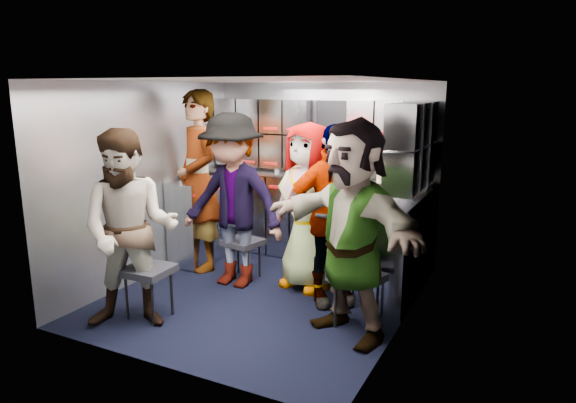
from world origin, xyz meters
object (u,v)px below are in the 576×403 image
at_px(attendant_arc_c, 308,207).
at_px(jump_seat_mid_left, 243,244).
at_px(jump_seat_near_right, 357,280).
at_px(attendant_arc_e, 352,230).
at_px(attendant_arc_d, 332,216).
at_px(attendant_arc_b, 233,201).
at_px(jump_seat_mid_right, 337,260).
at_px(jump_seat_near_left, 148,273).
at_px(attendant_standing, 199,181).
at_px(attendant_arc_a, 130,231).
at_px(jump_seat_center, 315,246).

bearing_deg(attendant_arc_c, jump_seat_mid_left, -158.17).
bearing_deg(jump_seat_near_right, attendant_arc_e, -90.00).
xyz_separation_m(jump_seat_mid_left, attendant_arc_d, (1.08, -0.17, 0.47)).
bearing_deg(attendant_arc_b, jump_seat_mid_right, 11.04).
bearing_deg(attendant_arc_d, attendant_arc_b, 142.89).
xyz_separation_m(jump_seat_near_left, jump_seat_near_right, (1.73, 0.68, -0.00)).
xyz_separation_m(attendant_standing, attendant_arc_e, (2.10, -0.81, -0.10)).
bearing_deg(attendant_arc_e, attendant_arc_a, -131.96).
bearing_deg(attendant_arc_a, attendant_arc_b, 49.70).
relative_size(jump_seat_mid_left, jump_seat_center, 0.98).
bearing_deg(jump_seat_near_left, attendant_arc_e, 16.04).
bearing_deg(jump_seat_near_left, attendant_arc_d, 37.82).
height_order(attendant_standing, attendant_arc_e, attendant_standing).
distance_m(jump_seat_near_left, jump_seat_near_right, 1.85).
bearing_deg(attendant_arc_b, jump_seat_near_left, -102.80).
bearing_deg(attendant_arc_c, attendant_arc_a, -109.74).
height_order(jump_seat_center, jump_seat_mid_right, jump_seat_center).
height_order(jump_seat_mid_left, jump_seat_near_right, jump_seat_near_right).
height_order(jump_seat_near_left, attendant_arc_a, attendant_arc_a).
xyz_separation_m(jump_seat_center, jump_seat_mid_right, (0.37, -0.28, -0.01)).
xyz_separation_m(jump_seat_mid_left, jump_seat_near_right, (1.47, -0.53, 0.03)).
xyz_separation_m(attendant_arc_b, attendant_arc_c, (0.72, 0.29, -0.05)).
height_order(attendant_standing, attendant_arc_d, attendant_standing).
relative_size(jump_seat_mid_right, attendant_arc_b, 0.24).
distance_m(jump_seat_mid_left, jump_seat_center, 0.77).
height_order(jump_seat_mid_left, attendant_arc_b, attendant_arc_b).
distance_m(jump_seat_near_left, jump_seat_mid_right, 1.81).
distance_m(jump_seat_mid_right, attendant_standing, 1.83).
bearing_deg(attendant_standing, attendant_arc_a, -43.48).
distance_m(attendant_arc_b, attendant_arc_c, 0.77).
distance_m(attendant_arc_b, attendant_arc_d, 1.09).
height_order(jump_seat_mid_left, jump_seat_mid_right, jump_seat_mid_left).
relative_size(jump_seat_near_right, attendant_arc_c, 0.29).
bearing_deg(jump_seat_center, attendant_arc_e, -52.76).
relative_size(jump_seat_mid_left, attendant_arc_c, 0.26).
bearing_deg(attendant_arc_b, attendant_arc_c, 22.91).
distance_m(jump_seat_center, jump_seat_mid_right, 0.46).
relative_size(jump_seat_near_right, attendant_arc_d, 0.29).
distance_m(jump_seat_center, attendant_standing, 1.49).
bearing_deg(jump_seat_mid_left, attendant_arc_d, -8.78).
xyz_separation_m(jump_seat_near_right, attendant_arc_e, (0.00, -0.18, 0.49)).
height_order(jump_seat_mid_left, attendant_arc_c, attendant_arc_c).
height_order(jump_seat_near_left, jump_seat_near_right, jump_seat_near_left).
distance_m(attendant_standing, attendant_arc_e, 2.25).
xyz_separation_m(jump_seat_center, attendant_arc_e, (0.76, -1.00, 0.53)).
bearing_deg(attendant_arc_c, jump_seat_near_right, -26.83).
distance_m(jump_seat_near_right, attendant_arc_b, 1.59).
xyz_separation_m(jump_seat_mid_left, jump_seat_center, (0.72, 0.29, -0.01)).
relative_size(jump_seat_near_left, attendant_arc_a, 0.28).
height_order(attendant_arc_a, attendant_arc_d, attendant_arc_d).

